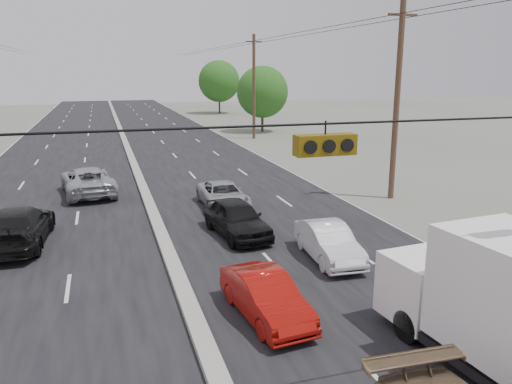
% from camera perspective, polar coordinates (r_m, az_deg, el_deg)
% --- Properties ---
extents(road_surface, '(20.00, 160.00, 0.02)m').
position_cam_1_polar(road_surface, '(38.19, -13.93, 3.32)').
color(road_surface, black).
rests_on(road_surface, ground).
extents(center_median, '(0.50, 160.00, 0.20)m').
position_cam_1_polar(center_median, '(38.18, -13.93, 3.47)').
color(center_median, gray).
rests_on(center_median, ground).
extents(utility_pole_right_b, '(1.60, 0.30, 10.00)m').
position_cam_1_polar(utility_pole_right_b, '(26.88, 15.80, 9.95)').
color(utility_pole_right_b, '#422D1E').
rests_on(utility_pole_right_b, ground).
extents(utility_pole_right_c, '(1.60, 0.30, 10.00)m').
position_cam_1_polar(utility_pole_right_c, '(49.75, -0.24, 11.98)').
color(utility_pole_right_c, '#422D1E').
rests_on(utility_pole_right_c, ground).
extents(traffic_signals, '(25.00, 0.30, 0.54)m').
position_cam_1_polar(traffic_signals, '(8.38, 7.27, 5.64)').
color(traffic_signals, black).
rests_on(traffic_signals, ground).
extents(tree_right_mid, '(5.60, 5.60, 7.14)m').
position_cam_1_polar(tree_right_mid, '(55.30, 0.74, 11.36)').
color(tree_right_mid, '#382619').
rests_on(tree_right_mid, ground).
extents(tree_right_far, '(6.40, 6.40, 8.16)m').
position_cam_1_polar(tree_right_far, '(79.64, -4.25, 12.51)').
color(tree_right_far, '#382619').
rests_on(tree_right_far, ground).
extents(red_sedan, '(1.76, 3.93, 1.25)m').
position_cam_1_polar(red_sedan, '(13.94, 1.10, -11.89)').
color(red_sedan, '#980E09').
rests_on(red_sedan, ground).
extents(queue_car_a, '(2.26, 4.53, 1.48)m').
position_cam_1_polar(queue_car_a, '(20.47, -2.22, -3.05)').
color(queue_car_a, black).
rests_on(queue_car_a, ground).
extents(queue_car_b, '(1.59, 4.00, 1.29)m').
position_cam_1_polar(queue_car_b, '(18.15, 8.28, -5.74)').
color(queue_car_b, silver).
rests_on(queue_car_b, ground).
extents(queue_car_c, '(2.04, 4.41, 1.22)m').
position_cam_1_polar(queue_car_c, '(24.76, -3.77, -0.40)').
color(queue_car_c, '#96989D').
rests_on(queue_car_c, ground).
extents(oncoming_near, '(2.47, 5.40, 1.53)m').
position_cam_1_polar(oncoming_near, '(21.41, -25.57, -3.61)').
color(oncoming_near, black).
rests_on(oncoming_near, ground).
extents(oncoming_far, '(3.20, 5.75, 1.52)m').
position_cam_1_polar(oncoming_far, '(28.76, -18.69, 1.20)').
color(oncoming_far, '#9B9DA2').
rests_on(oncoming_far, ground).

